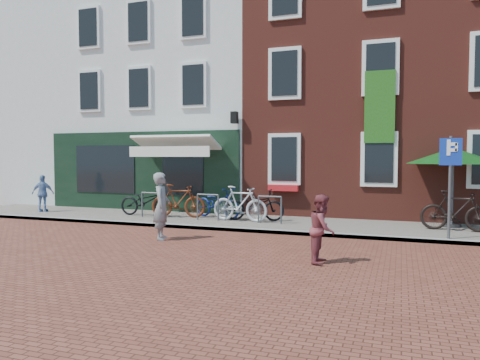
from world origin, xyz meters
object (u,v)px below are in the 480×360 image
(bicycle_0, at_px, (146,201))
(bicycle_2, at_px, (217,203))
(cafe_person, at_px, (43,193))
(bicycle_5, at_px, (456,211))
(bicycle_3, at_px, (240,204))
(bicycle_4, at_px, (254,205))
(parking_sign, at_px, (450,169))
(parasol, at_px, (453,153))
(bicycle_1, at_px, (178,201))
(woman, at_px, (162,206))
(boy, at_px, (322,229))

(bicycle_0, height_order, bicycle_2, same)
(cafe_person, distance_m, bicycle_5, 13.51)
(bicycle_0, relative_size, bicycle_3, 1.03)
(bicycle_3, distance_m, bicycle_4, 0.48)
(parking_sign, bearing_deg, bicycle_3, 169.34)
(parking_sign, bearing_deg, cafe_person, 175.74)
(bicycle_0, bearing_deg, parking_sign, -102.11)
(bicycle_0, xyz_separation_m, bicycle_3, (3.41, -0.20, 0.05))
(bicycle_2, bearing_deg, bicycle_0, 116.72)
(parasol, xyz_separation_m, bicycle_1, (-8.20, -0.78, -1.55))
(bicycle_4, xyz_separation_m, bicycle_5, (5.67, -0.08, 0.05))
(woman, xyz_separation_m, bicycle_5, (7.05, 3.23, -0.20))
(boy, xyz_separation_m, bicycle_4, (-2.83, 4.47, -0.09))
(bicycle_0, bearing_deg, parasol, -89.57)
(boy, distance_m, bicycle_2, 6.24)
(parking_sign, height_order, woman, parking_sign)
(bicycle_3, relative_size, bicycle_5, 1.00)
(boy, distance_m, bicycle_5, 5.23)
(boy, relative_size, cafe_person, 1.02)
(parking_sign, height_order, bicycle_5, parking_sign)
(parasol, bearing_deg, bicycle_2, -176.20)
(bicycle_4, bearing_deg, bicycle_5, -99.31)
(bicycle_3, bearing_deg, bicycle_5, -83.29)
(bicycle_0, xyz_separation_m, bicycle_5, (9.45, 0.02, 0.05))
(boy, bearing_deg, bicycle_0, 56.79)
(woman, relative_size, bicycle_5, 0.94)
(bicycle_2, xyz_separation_m, bicycle_3, (0.94, -0.49, 0.05))
(parking_sign, distance_m, bicycle_5, 1.76)
(woman, distance_m, bicycle_4, 3.60)
(bicycle_0, relative_size, bicycle_1, 1.03)
(woman, bearing_deg, bicycle_1, 0.43)
(bicycle_3, bearing_deg, bicycle_1, 90.17)
(bicycle_1, height_order, bicycle_4, bicycle_1)
(boy, xyz_separation_m, bicycle_2, (-4.14, 4.66, -0.09))
(parking_sign, distance_m, boy, 4.15)
(bicycle_4, bearing_deg, boy, -156.15)
(woman, bearing_deg, bicycle_2, -21.02)
(boy, xyz_separation_m, bicycle_5, (2.84, 4.39, -0.03))
(woman, distance_m, bicycle_3, 3.18)
(parasol, xyz_separation_m, boy, (-2.81, -5.12, -1.52))
(bicycle_4, bearing_deg, bicycle_0, 83.15)
(bicycle_1, bearing_deg, bicycle_0, 77.00)
(parasol, height_order, bicycle_2, parasol)
(cafe_person, xyz_separation_m, bicycle_3, (7.47, 0.10, -0.12))
(boy, bearing_deg, bicycle_1, 51.40)
(cafe_person, bearing_deg, bicycle_1, 162.78)
(bicycle_3, bearing_deg, boy, -137.89)
(parking_sign, bearing_deg, bicycle_2, 166.76)
(woman, relative_size, boy, 1.25)
(bicycle_1, bearing_deg, boy, -140.51)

